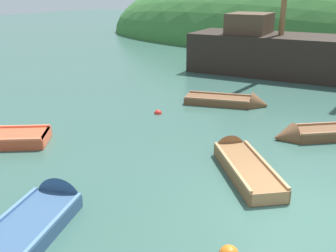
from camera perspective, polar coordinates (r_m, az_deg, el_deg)
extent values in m
plane|color=#33564C|center=(9.45, 17.61, -11.38)|extent=(120.00, 120.00, 0.00)
ellipsoid|color=#387033|center=(38.58, 17.76, 11.67)|extent=(39.23, 18.36, 13.18)
cube|color=black|center=(22.98, 20.79, 8.25)|extent=(14.16, 4.97, 2.99)
cube|color=#997A51|center=(22.77, 21.24, 11.80)|extent=(13.58, 4.62, 0.10)
cube|color=#4C3828|center=(23.47, 11.73, 14.37)|extent=(2.43, 2.80, 1.10)
cube|color=brown|center=(14.12, 22.81, -1.14)|extent=(2.72, 2.54, 0.42)
cone|color=brown|center=(13.33, 16.43, -1.57)|extent=(1.12, 1.14, 0.91)
cube|color=#8E6242|center=(13.84, 21.17, -0.68)|extent=(0.72, 0.79, 0.05)
cube|color=#8E6242|center=(14.40, 22.06, 0.36)|extent=(2.10, 1.84, 0.07)
cube|color=#C64C2D|center=(13.57, -23.11, -1.96)|extent=(3.15, 2.79, 0.44)
cube|color=#FF6E48|center=(13.13, -17.26, -1.61)|extent=(0.79, 1.01, 0.31)
cube|color=#FF6E48|center=(13.35, -21.10, -1.29)|extent=(0.85, 1.06, 0.05)
cube|color=#FF6E48|center=(14.02, -22.48, -0.10)|extent=(2.38, 1.78, 0.07)
cube|color=brown|center=(10.61, 11.39, -6.60)|extent=(2.74, 2.91, 0.45)
cone|color=brown|center=(12.22, 8.42, -2.80)|extent=(1.19, 1.17, 0.94)
cube|color=#AE7B4F|center=(9.39, 14.46, -10.05)|extent=(0.74, 0.68, 0.32)
cube|color=#AE7B4F|center=(10.98, 10.51, -4.63)|extent=(0.80, 0.74, 0.05)
cube|color=#AE7B4F|center=(10.09, 12.47, -7.03)|extent=(0.80, 0.74, 0.05)
cube|color=#AE7B4F|center=(10.66, 13.78, -5.13)|extent=(2.02, 2.26, 0.07)
cube|color=#AE7B4F|center=(10.35, 9.11, -5.54)|extent=(2.02, 2.26, 0.07)
cube|color=#335175|center=(8.56, -19.95, -14.50)|extent=(1.98, 2.95, 0.42)
cone|color=#335175|center=(9.78, -14.50, -9.35)|extent=(1.27, 1.00, 1.11)
cube|color=#4F75A1|center=(8.81, -18.36, -12.12)|extent=(1.08, 0.52, 0.05)
cube|color=#4F75A1|center=(8.17, -21.94, -15.33)|extent=(1.08, 0.52, 0.05)
cube|color=#4F75A1|center=(8.17, -16.85, -13.92)|extent=(0.93, 2.55, 0.07)
cube|color=brown|center=(16.89, 7.28, 3.49)|extent=(2.96, 1.89, 0.40)
cone|color=brown|center=(16.76, 13.11, 3.00)|extent=(0.97, 1.22, 1.06)
cube|color=#8E6242|center=(17.10, 2.87, 4.03)|extent=(0.42, 1.00, 0.28)
cube|color=#8E6242|center=(16.80, 8.93, 3.81)|extent=(0.48, 1.04, 0.05)
cube|color=#8E6242|center=(16.92, 5.68, 4.07)|extent=(0.48, 1.04, 0.05)
cube|color=#8E6242|center=(16.33, 7.05, 3.78)|extent=(2.60, 0.89, 0.07)
cube|color=#8E6242|center=(17.33, 7.56, 4.67)|extent=(2.60, 0.89, 0.07)
sphere|color=red|center=(15.46, -1.46, 1.81)|extent=(0.31, 0.31, 0.31)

